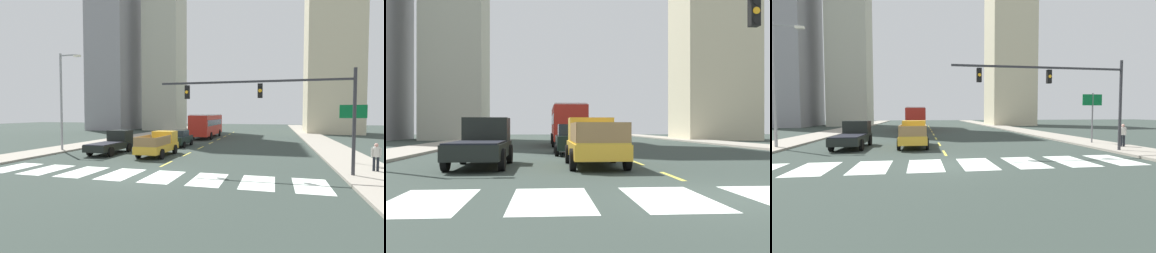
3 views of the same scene
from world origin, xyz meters
TOP-DOWN VIEW (x-y plane):
  - ground_plane at (0.00, 0.00)m, footprint 160.00×160.00m
  - sidewalk_left at (-12.60, 18.00)m, footprint 3.57×110.00m
  - crosswalk_stripe_1 at (-6.45, 0.00)m, footprint 1.70×3.29m
  - crosswalk_stripe_2 at (-3.87, 0.00)m, footprint 1.70×3.29m
  - crosswalk_stripe_3 at (-1.29, 0.00)m, footprint 1.70×3.29m
  - lane_dash_0 at (0.00, 4.00)m, footprint 0.16×2.40m
  - lane_dash_1 at (0.00, 9.00)m, footprint 0.16×2.40m
  - lane_dash_2 at (0.00, 14.00)m, footprint 0.16×2.40m
  - lane_dash_3 at (0.00, 19.00)m, footprint 0.16×2.40m
  - lane_dash_4 at (0.00, 24.00)m, footprint 0.16×2.40m
  - lane_dash_5 at (0.00, 29.00)m, footprint 0.16×2.40m
  - lane_dash_6 at (0.00, 34.00)m, footprint 0.16×2.40m
  - lane_dash_7 at (0.00, 39.00)m, footprint 0.16×2.40m
  - pickup_stakebed at (-2.05, 7.83)m, footprint 2.18×5.20m
  - pickup_dark at (-6.50, 8.00)m, footprint 2.18×5.20m
  - city_bus at (-2.14, 26.18)m, footprint 2.72×10.80m
  - sedan_far at (-2.48, 14.61)m, footprint 2.02×4.40m
  - block_mid_left at (16.81, 41.33)m, footprint 8.78×8.48m
  - block_mid_right at (-15.07, 43.52)m, footprint 7.32×7.36m

SIDE VIEW (x-z plane):
  - ground_plane at x=0.00m, z-range 0.00..0.00m
  - lane_dash_0 at x=0.00m, z-range 0.00..0.01m
  - lane_dash_1 at x=0.00m, z-range 0.00..0.01m
  - lane_dash_2 at x=0.00m, z-range 0.00..0.01m
  - lane_dash_3 at x=0.00m, z-range 0.00..0.01m
  - lane_dash_4 at x=0.00m, z-range 0.00..0.01m
  - lane_dash_5 at x=0.00m, z-range 0.00..0.01m
  - lane_dash_6 at x=0.00m, z-range 0.00..0.01m
  - lane_dash_7 at x=0.00m, z-range 0.00..0.01m
  - crosswalk_stripe_1 at x=-6.45m, z-range 0.00..0.01m
  - crosswalk_stripe_2 at x=-3.87m, z-range 0.00..0.01m
  - crosswalk_stripe_3 at x=-1.29m, z-range 0.00..0.01m
  - sidewalk_left at x=-12.60m, z-range 0.00..0.15m
  - sedan_far at x=-2.48m, z-range 0.00..1.72m
  - pickup_dark at x=-6.50m, z-range -0.06..1.90m
  - pickup_stakebed at x=-2.05m, z-range -0.04..1.92m
  - city_bus at x=-2.14m, z-range 0.29..3.61m
  - block_mid_left at x=16.81m, z-range 0.00..29.44m
  - block_mid_right at x=-15.07m, z-range 0.00..31.32m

